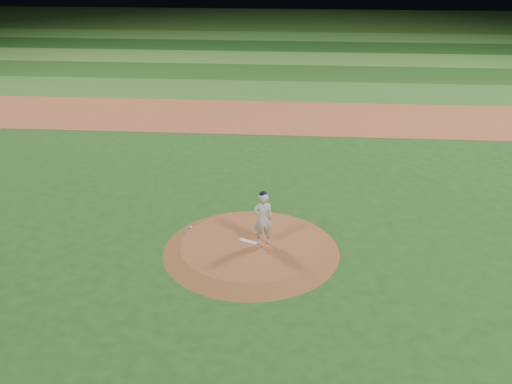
# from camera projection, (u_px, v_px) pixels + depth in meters

# --- Properties ---
(ground) EXTENTS (120.00, 120.00, 0.00)m
(ground) POSITION_uv_depth(u_px,v_px,m) (251.00, 251.00, 17.83)
(ground) COLOR #215019
(ground) RESTS_ON ground
(infield_dirt_band) EXTENTS (70.00, 6.00, 0.02)m
(infield_dirt_band) POSITION_uv_depth(u_px,v_px,m) (273.00, 117.00, 30.50)
(infield_dirt_band) COLOR #A55233
(infield_dirt_band) RESTS_ON ground
(outfield_stripe_0) EXTENTS (70.00, 5.00, 0.02)m
(outfield_stripe_0) POSITION_uv_depth(u_px,v_px,m) (278.00, 91.00, 35.48)
(outfield_stripe_0) COLOR #326D27
(outfield_stripe_0) RESTS_ON ground
(outfield_stripe_1) EXTENTS (70.00, 5.00, 0.02)m
(outfield_stripe_1) POSITION_uv_depth(u_px,v_px,m) (281.00, 73.00, 40.01)
(outfield_stripe_1) COLOR #204B18
(outfield_stripe_1) RESTS_ON ground
(outfield_stripe_2) EXTENTS (70.00, 5.00, 0.02)m
(outfield_stripe_2) POSITION_uv_depth(u_px,v_px,m) (283.00, 58.00, 44.53)
(outfield_stripe_2) COLOR #417A2C
(outfield_stripe_2) RESTS_ON ground
(outfield_stripe_3) EXTENTS (70.00, 5.00, 0.02)m
(outfield_stripe_3) POSITION_uv_depth(u_px,v_px,m) (285.00, 46.00, 49.06)
(outfield_stripe_3) COLOR #164014
(outfield_stripe_3) RESTS_ON ground
(outfield_stripe_4) EXTENTS (70.00, 5.00, 0.02)m
(outfield_stripe_4) POSITION_uv_depth(u_px,v_px,m) (287.00, 36.00, 53.59)
(outfield_stripe_4) COLOR #356B27
(outfield_stripe_4) RESTS_ON ground
(outfield_stripe_5) EXTENTS (70.00, 5.00, 0.02)m
(outfield_stripe_5) POSITION_uv_depth(u_px,v_px,m) (288.00, 28.00, 58.12)
(outfield_stripe_5) COLOR #234D18
(outfield_stripe_5) RESTS_ON ground
(pitchers_mound) EXTENTS (5.50, 5.50, 0.25)m
(pitchers_mound) POSITION_uv_depth(u_px,v_px,m) (251.00, 247.00, 17.77)
(pitchers_mound) COLOR brown
(pitchers_mound) RESTS_ON ground
(pitching_rubber) EXTENTS (0.62, 0.37, 0.03)m
(pitching_rubber) POSITION_uv_depth(u_px,v_px,m) (248.00, 242.00, 17.81)
(pitching_rubber) COLOR white
(pitching_rubber) RESTS_ON pitchers_mound
(rosin_bag) EXTENTS (0.10, 0.10, 0.06)m
(rosin_bag) POSITION_uv_depth(u_px,v_px,m) (191.00, 227.00, 18.64)
(rosin_bag) COLOR silver
(rosin_bag) RESTS_ON pitchers_mound
(pitcher_on_mound) EXTENTS (0.72, 0.57, 1.78)m
(pitcher_on_mound) POSITION_uv_depth(u_px,v_px,m) (263.00, 218.00, 17.36)
(pitcher_on_mound) COLOR silver
(pitcher_on_mound) RESTS_ON pitchers_mound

